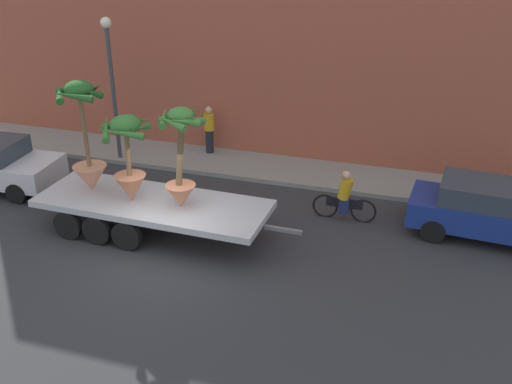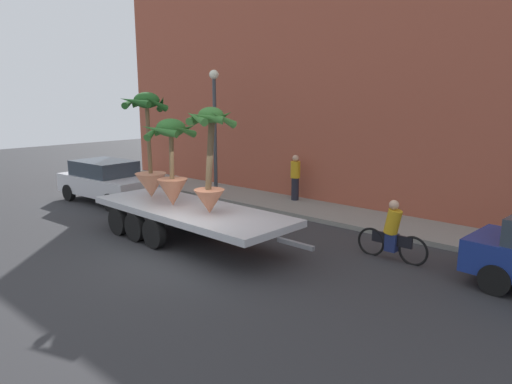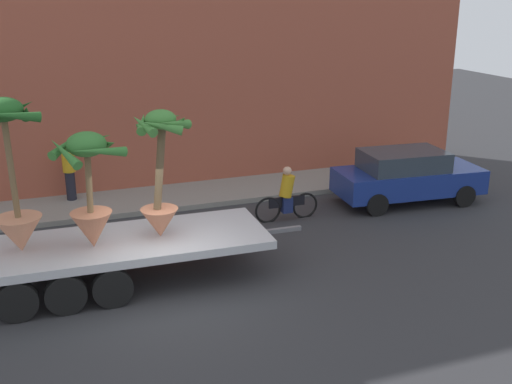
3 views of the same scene
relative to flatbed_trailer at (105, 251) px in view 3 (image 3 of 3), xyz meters
The scene contains 10 objects.
ground_plane 1.69m from the flatbed_trailer, 44.03° to the right, with size 60.00×60.00×0.00m, color #2D2D30.
sidewalk 5.21m from the flatbed_trailer, 77.89° to the left, with size 24.00×2.20×0.15m, color gray.
building_facade 7.79m from the flatbed_trailer, 80.88° to the left, with size 24.00×1.20×9.01m, color #9E4C38.
flatbed_trailer is the anchor object (origin of this frame).
potted_palm_rear 2.02m from the flatbed_trailer, ahead, with size 1.23×1.17×2.74m.
potted_palm_middle 1.47m from the flatbed_trailer, 139.33° to the right, with size 1.49×1.54×2.41m.
potted_palm_front 2.30m from the flatbed_trailer, behind, with size 1.44×1.42×3.12m.
cyclist 5.62m from the flatbed_trailer, 24.35° to the left, with size 1.84×0.34×1.54m.
parked_car 9.32m from the flatbed_trailer, 15.34° to the left, with size 4.40×2.05×1.58m.
pedestrian_near_gate 5.66m from the flatbed_trailer, 93.22° to the left, with size 0.36×0.36×1.71m.
Camera 3 is at (-2.19, -11.32, 6.02)m, focal length 43.47 mm.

